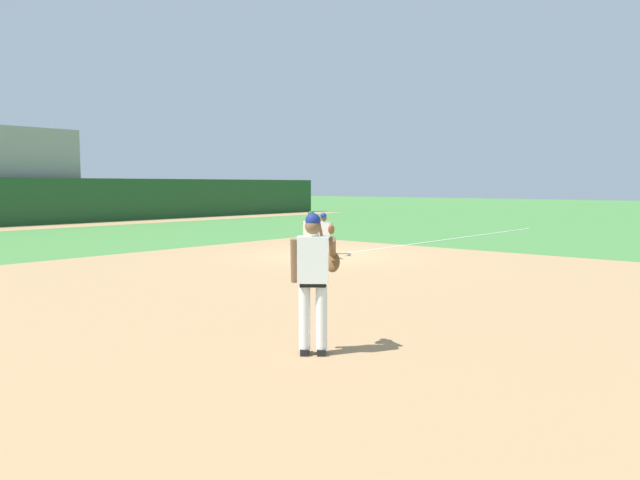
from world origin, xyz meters
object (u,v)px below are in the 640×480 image
first_base_bag (327,255)px  baserunner (311,233)px  pitcher (314,275)px  first_baseman (324,232)px  baseball (323,270)px

first_base_bag → baserunner: size_ratio=0.26×
pitcher → first_baseman: bearing=39.5°
first_baseman → baserunner: size_ratio=0.92×
pitcher → first_baseman: size_ratio=1.39×
baseball → baserunner: size_ratio=0.05×
first_baseman → baserunner: 1.39m
first_base_bag → pitcher: bearing=-141.0°
first_base_bag → baseball: first_base_bag is taller
baserunner → first_base_bag: bearing=15.6°
pitcher → first_baseman: 11.66m
first_base_bag → baserunner: (-1.08, -0.30, 0.75)m
baseball → first_baseman: 3.81m
first_base_bag → pitcher: size_ratio=0.20×
baseball → baserunner: baserunner is taller
pitcher → first_base_bag: bearing=39.0°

